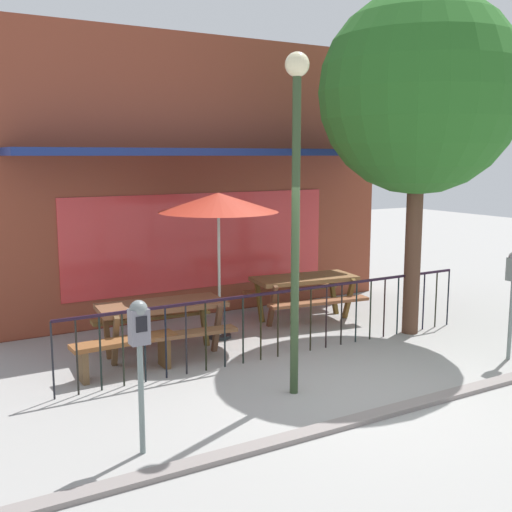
{
  "coord_description": "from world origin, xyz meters",
  "views": [
    {
      "loc": [
        -4.77,
        -5.62,
        2.86
      ],
      "look_at": [
        -0.27,
        2.07,
        1.42
      ],
      "focal_mm": 43.84,
      "sensor_mm": 36.0,
      "label": 1
    }
  ],
  "objects_px": {
    "picnic_table_left": "(162,314)",
    "picnic_table_right": "(304,286)",
    "parking_meter_near": "(139,336)",
    "street_lamp": "(296,177)",
    "street_tree": "(419,94)",
    "patio_umbrella": "(218,203)",
    "patio_bench": "(125,348)"
  },
  "relations": [
    {
      "from": "picnic_table_left",
      "to": "picnic_table_right",
      "type": "distance_m",
      "value": 2.94
    },
    {
      "from": "parking_meter_near",
      "to": "street_lamp",
      "type": "bearing_deg",
      "value": 14.71
    },
    {
      "from": "street_lamp",
      "to": "parking_meter_near",
      "type": "bearing_deg",
      "value": -165.29
    },
    {
      "from": "street_tree",
      "to": "parking_meter_near",
      "type": "bearing_deg",
      "value": -161.17
    },
    {
      "from": "patio_umbrella",
      "to": "parking_meter_near",
      "type": "relative_size",
      "value": 1.51
    },
    {
      "from": "patio_umbrella",
      "to": "street_lamp",
      "type": "xyz_separation_m",
      "value": [
        -0.28,
        -2.54,
        0.48
      ]
    },
    {
      "from": "picnic_table_left",
      "to": "patio_bench",
      "type": "height_order",
      "value": "picnic_table_left"
    },
    {
      "from": "picnic_table_left",
      "to": "picnic_table_right",
      "type": "bearing_deg",
      "value": 11.38
    },
    {
      "from": "picnic_table_right",
      "to": "patio_bench",
      "type": "height_order",
      "value": "picnic_table_right"
    },
    {
      "from": "picnic_table_left",
      "to": "street_tree",
      "type": "relative_size",
      "value": 0.36
    },
    {
      "from": "picnic_table_left",
      "to": "picnic_table_right",
      "type": "relative_size",
      "value": 0.98
    },
    {
      "from": "patio_umbrella",
      "to": "patio_bench",
      "type": "relative_size",
      "value": 1.63
    },
    {
      "from": "patio_umbrella",
      "to": "parking_meter_near",
      "type": "height_order",
      "value": "patio_umbrella"
    },
    {
      "from": "picnic_table_left",
      "to": "street_tree",
      "type": "xyz_separation_m",
      "value": [
        3.92,
        -0.96,
        3.18
      ]
    },
    {
      "from": "patio_umbrella",
      "to": "street_lamp",
      "type": "relative_size",
      "value": 0.57
    },
    {
      "from": "patio_bench",
      "to": "parking_meter_near",
      "type": "bearing_deg",
      "value": -104.54
    },
    {
      "from": "picnic_table_left",
      "to": "street_tree",
      "type": "height_order",
      "value": "street_tree"
    },
    {
      "from": "street_lamp",
      "to": "patio_bench",
      "type": "bearing_deg",
      "value": 132.91
    },
    {
      "from": "picnic_table_left",
      "to": "patio_bench",
      "type": "xyz_separation_m",
      "value": [
        -0.73,
        -0.5,
        -0.26
      ]
    },
    {
      "from": "patio_bench",
      "to": "street_lamp",
      "type": "height_order",
      "value": "street_lamp"
    },
    {
      "from": "parking_meter_near",
      "to": "street_tree",
      "type": "xyz_separation_m",
      "value": [
        5.23,
        1.78,
        2.62
      ]
    },
    {
      "from": "street_lamp",
      "to": "picnic_table_right",
      "type": "bearing_deg",
      "value": 53.31
    },
    {
      "from": "street_tree",
      "to": "street_lamp",
      "type": "height_order",
      "value": "street_tree"
    },
    {
      "from": "parking_meter_near",
      "to": "street_lamp",
      "type": "distance_m",
      "value": 2.64
    },
    {
      "from": "picnic_table_left",
      "to": "patio_umbrella",
      "type": "distance_m",
      "value": 1.92
    },
    {
      "from": "patio_bench",
      "to": "parking_meter_near",
      "type": "xyz_separation_m",
      "value": [
        -0.58,
        -2.24,
        0.82
      ]
    },
    {
      "from": "picnic_table_left",
      "to": "patio_umbrella",
      "type": "relative_size",
      "value": 0.83
    },
    {
      "from": "street_tree",
      "to": "street_lamp",
      "type": "distance_m",
      "value": 3.53
    },
    {
      "from": "picnic_table_right",
      "to": "patio_umbrella",
      "type": "distance_m",
      "value": 2.34
    },
    {
      "from": "parking_meter_near",
      "to": "street_lamp",
      "type": "height_order",
      "value": "street_lamp"
    },
    {
      "from": "picnic_table_left",
      "to": "street_lamp",
      "type": "distance_m",
      "value": 3.07
    },
    {
      "from": "picnic_table_right",
      "to": "patio_umbrella",
      "type": "xyz_separation_m",
      "value": [
        -1.77,
        -0.22,
        1.52
      ]
    }
  ]
}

